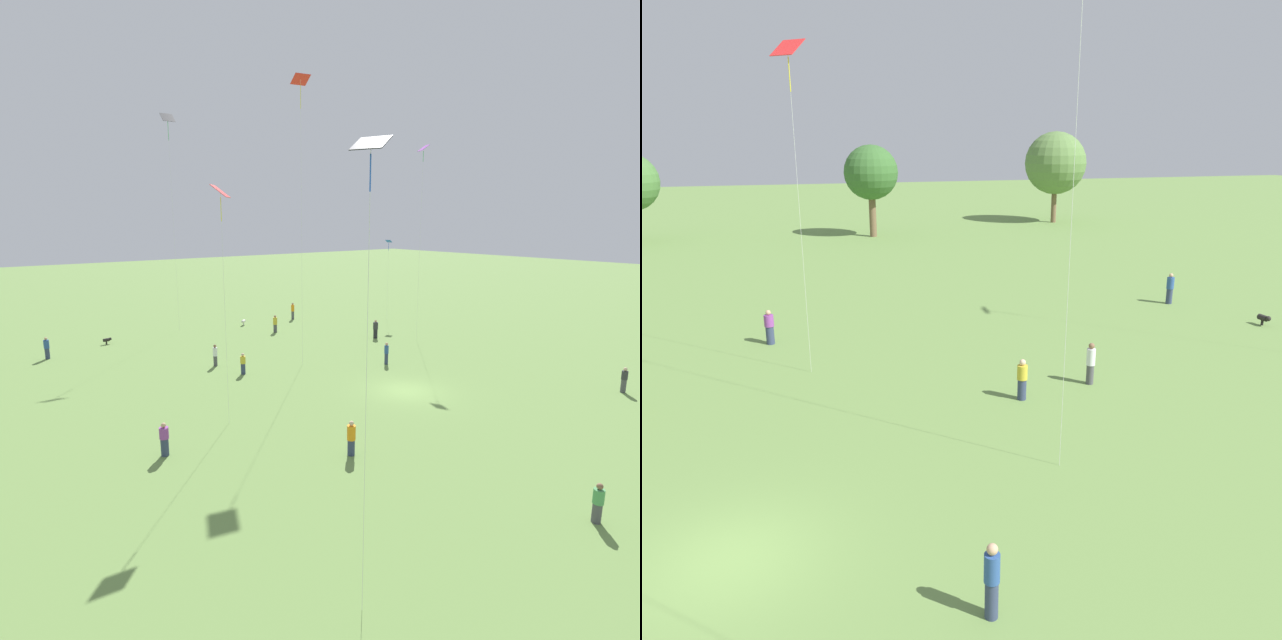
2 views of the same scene
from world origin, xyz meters
The scene contains 20 objects.
ground_plane centered at (0.00, 0.00, 0.00)m, with size 240.00×240.00×0.00m, color #6B8E47.
person_0 centered at (-8.82, -11.18, 0.85)m, with size 0.52×0.52×1.71m.
person_1 centered at (-4.77, 8.99, 0.86)m, with size 0.52×0.52×1.75m.
person_2 centered at (9.89, 6.90, 0.79)m, with size 0.44×0.44×1.60m.
person_3 centered at (12.37, -8.81, 0.88)m, with size 0.60×0.60×1.80m.
person_4 centered at (0.63, 16.20, 0.82)m, with size 0.58×0.58×1.68m.
person_5 centered at (24.85, -7.63, 0.97)m, with size 0.52×0.52×1.92m.
person_6 centered at (5.36, -3.36, 0.89)m, with size 0.44×0.44×1.76m.
person_8 centered at (20.33, -2.44, 0.87)m, with size 0.47×0.47×1.77m.
person_9 centered at (23.24, 17.72, 0.90)m, with size 0.56×0.56×1.82m.
person_10 centered at (13.06, 7.62, 0.87)m, with size 0.49×0.49×1.72m.
person_11 centered at (-14.53, 5.20, 0.78)m, with size 0.53×0.53×1.59m.
kite_0 centered at (-12.43, 15.13, 12.37)m, with size 1.09×1.05×13.22m.
kite_1 centered at (18.64, -16.51, 8.33)m, with size 0.80×0.77×9.01m.
kite_3 centered at (2.34, 11.91, 12.19)m, with size 1.32×1.30×12.96m.
kite_4 centered at (9.61, -11.53, 16.53)m, with size 1.15×1.06×17.73m.
kite_5 centered at (27.59, 4.78, 20.05)m, with size 0.96×1.27×21.30m.
kite_6 centered at (9.26, 1.99, 20.04)m, with size 1.30×1.37×21.19m.
dog_0 centered at (25.48, 12.47, 0.40)m, with size 0.35×0.76×0.59m.
dog_1 centered at (25.36, -1.51, 0.42)m, with size 0.75×0.75×0.61m.
Camera 1 is at (-21.74, 23.73, 11.19)m, focal length 28.00 mm.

